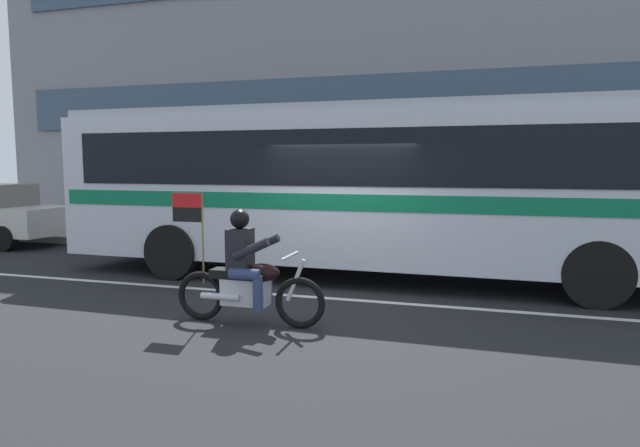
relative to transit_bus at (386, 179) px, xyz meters
name	(u,v)px	position (x,y,z in m)	size (l,w,h in m)	color
ground_plane	(340,290)	(-0.57, -1.19, -1.88)	(60.00, 60.00, 0.00)	black
sidewalk_curb	(390,245)	(-0.57, 3.91, -1.81)	(28.00, 3.80, 0.15)	#B7B2A8
lane_center_stripe	(331,298)	(-0.57, -1.79, -1.88)	(26.60, 0.14, 0.01)	silver
office_building_facade	(406,38)	(-0.57, 6.19, 3.91)	(28.00, 0.89, 11.58)	gray
transit_bus	(386,179)	(0.00, 0.00, 0.00)	(12.52, 2.74, 3.22)	silver
motorcycle_with_rider	(247,276)	(-1.27, -3.49, -1.22)	(2.20, 0.64, 1.78)	black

